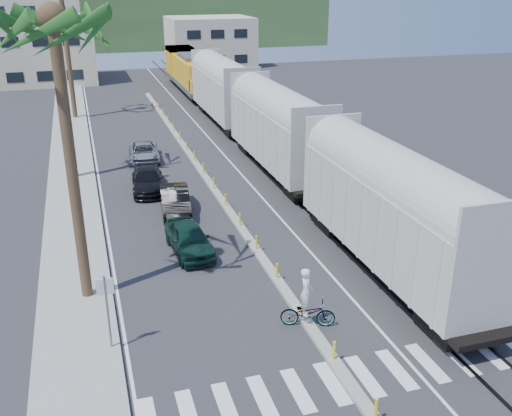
{
  "coord_description": "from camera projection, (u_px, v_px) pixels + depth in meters",
  "views": [
    {
      "loc": [
        -7.4,
        -15.79,
        12.42
      ],
      "look_at": [
        0.19,
        8.71,
        2.0
      ],
      "focal_mm": 40.0,
      "sensor_mm": 36.0,
      "label": 1
    }
  ],
  "objects": [
    {
      "name": "ground",
      "position": [
        322.0,
        346.0,
        20.68
      ],
      "size": [
        140.0,
        140.0,
        0.0
      ],
      "primitive_type": "plane",
      "color": "#28282B",
      "rests_on": "ground"
    },
    {
      "name": "sidewalk",
      "position": [
        71.0,
        164.0,
        40.44
      ],
      "size": [
        3.0,
        90.0,
        0.15
      ],
      "primitive_type": "cube",
      "color": "gray",
      "rests_on": "ground"
    },
    {
      "name": "rails",
      "position": [
        242.0,
        139.0,
        46.82
      ],
      "size": [
        1.56,
        100.0,
        0.06
      ],
      "color": "black",
      "rests_on": "ground"
    },
    {
      "name": "median",
      "position": [
        204.0,
        175.0,
        38.31
      ],
      "size": [
        0.45,
        60.0,
        0.85
      ],
      "color": "gray",
      "rests_on": "ground"
    },
    {
      "name": "crosswalk",
      "position": [
        346.0,
        380.0,
        18.91
      ],
      "size": [
        14.0,
        2.2,
        0.01
      ],
      "primitive_type": "cube",
      "color": "silver",
      "rests_on": "ground"
    },
    {
      "name": "lane_markings",
      "position": [
        161.0,
        158.0,
        42.21
      ],
      "size": [
        9.42,
        90.0,
        0.01
      ],
      "color": "silver",
      "rests_on": "ground"
    },
    {
      "name": "freight_train",
      "position": [
        253.0,
        113.0,
        43.06
      ],
      "size": [
        3.0,
        60.94,
        5.85
      ],
      "color": "beige",
      "rests_on": "ground"
    },
    {
      "name": "palm_trees",
      "position": [
        57.0,
        6.0,
        34.48
      ],
      "size": [
        3.5,
        37.2,
        13.75
      ],
      "color": "brown",
      "rests_on": "ground"
    },
    {
      "name": "street_sign",
      "position": [
        107.0,
        303.0,
        19.7
      ],
      "size": [
        0.6,
        0.08,
        3.0
      ],
      "color": "slate",
      "rests_on": "ground"
    },
    {
      "name": "buildings",
      "position": [
        80.0,
        38.0,
        80.69
      ],
      "size": [
        38.0,
        27.0,
        10.0
      ],
      "color": "#C4B59B",
      "rests_on": "ground"
    },
    {
      "name": "hillside",
      "position": [
        111.0,
        14.0,
        106.92
      ],
      "size": [
        80.0,
        20.0,
        12.0
      ],
      "primitive_type": "cube",
      "color": "#385628",
      "rests_on": "ground"
    },
    {
      "name": "car_lead",
      "position": [
        189.0,
        238.0,
        27.45
      ],
      "size": [
        2.37,
        4.54,
        1.46
      ],
      "primitive_type": "imported",
      "rotation": [
        0.0,
        0.0,
        0.08
      ],
      "color": "#103023",
      "rests_on": "ground"
    },
    {
      "name": "car_second",
      "position": [
        175.0,
        200.0,
        32.1
      ],
      "size": [
        2.37,
        4.73,
        1.47
      ],
      "primitive_type": "imported",
      "rotation": [
        0.0,
        0.0,
        -0.09
      ],
      "color": "black",
      "rests_on": "ground"
    },
    {
      "name": "car_third",
      "position": [
        148.0,
        180.0,
        35.5
      ],
      "size": [
        2.72,
        5.03,
        1.36
      ],
      "primitive_type": "imported",
      "rotation": [
        0.0,
        0.0,
        -0.09
      ],
      "color": "black",
      "rests_on": "ground"
    },
    {
      "name": "car_rear",
      "position": [
        144.0,
        152.0,
        41.37
      ],
      "size": [
        2.61,
        4.73,
        1.25
      ],
      "primitive_type": "imported",
      "rotation": [
        0.0,
        0.0,
        -0.06
      ],
      "color": "#A5A8AA",
      "rests_on": "ground"
    },
    {
      "name": "cyclist",
      "position": [
        307.0,
        308.0,
        21.6
      ],
      "size": [
        2.1,
        2.56,
        2.46
      ],
      "rotation": [
        0.0,
        0.0,
        1.21
      ],
      "color": "#9EA0A5",
      "rests_on": "ground"
    }
  ]
}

